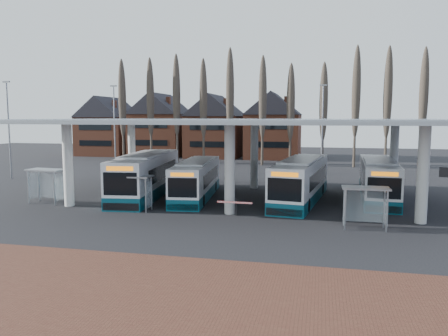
% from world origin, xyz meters
% --- Properties ---
extents(ground, '(140.00, 140.00, 0.00)m').
position_xyz_m(ground, '(0.00, 0.00, 0.00)').
color(ground, black).
rests_on(ground, ground).
extents(brick_strip, '(70.00, 10.00, 0.03)m').
position_xyz_m(brick_strip, '(0.00, -12.00, 0.01)').
color(brick_strip, '#563122').
rests_on(brick_strip, ground).
extents(station_canopy, '(32.00, 16.00, 6.34)m').
position_xyz_m(station_canopy, '(0.00, 8.00, 5.68)').
color(station_canopy, silver).
rests_on(station_canopy, ground).
extents(poplar_row, '(45.10, 1.10, 14.50)m').
position_xyz_m(poplar_row, '(0.00, 33.00, 8.78)').
color(poplar_row, '#473D33').
rests_on(poplar_row, ground).
extents(townhouse_row, '(36.80, 10.30, 12.25)m').
position_xyz_m(townhouse_row, '(-15.75, 44.00, 5.94)').
color(townhouse_row, brown).
rests_on(townhouse_row, ground).
extents(lamp_post_a, '(0.80, 0.16, 10.17)m').
position_xyz_m(lamp_post_a, '(-18.00, 22.00, 5.34)').
color(lamp_post_a, slate).
rests_on(lamp_post_a, ground).
extents(lamp_post_b, '(0.80, 0.16, 10.17)m').
position_xyz_m(lamp_post_b, '(6.00, 26.00, 5.34)').
color(lamp_post_b, slate).
rests_on(lamp_post_b, ground).
extents(lamp_post_d, '(0.80, 0.16, 10.17)m').
position_xyz_m(lamp_post_d, '(-26.00, 14.00, 5.34)').
color(lamp_post_d, slate).
rests_on(lamp_post_d, ground).
extents(bus_0, '(4.18, 12.93, 3.53)m').
position_xyz_m(bus_0, '(-8.13, 7.72, 1.66)').
color(bus_0, white).
rests_on(bus_0, ground).
extents(bus_1, '(3.43, 11.06, 3.02)m').
position_xyz_m(bus_1, '(-3.85, 7.86, 1.42)').
color(bus_1, white).
rests_on(bus_1, ground).
extents(bus_2, '(4.08, 12.16, 3.31)m').
position_xyz_m(bus_2, '(4.47, 8.09, 1.56)').
color(bus_2, white).
rests_on(bus_2, ground).
extents(bus_3, '(3.06, 11.60, 3.19)m').
position_xyz_m(bus_3, '(10.40, 10.37, 1.50)').
color(bus_3, white).
rests_on(bus_3, ground).
extents(shelter_0, '(2.92, 1.69, 2.58)m').
position_xyz_m(shelter_0, '(-14.25, 3.24, 1.88)').
color(shelter_0, gray).
rests_on(shelter_0, ground).
extents(shelter_1, '(2.65, 1.34, 2.46)m').
position_xyz_m(shelter_1, '(-6.74, 2.18, 1.79)').
color(shelter_1, gray).
rests_on(shelter_1, ground).
extents(shelter_2, '(2.66, 1.34, 2.46)m').
position_xyz_m(shelter_2, '(8.50, 0.42, 1.79)').
color(shelter_2, gray).
rests_on(shelter_2, ground).
extents(barrier, '(2.32, 0.64, 1.16)m').
position_xyz_m(barrier, '(0.55, 1.61, 0.90)').
color(barrier, black).
rests_on(barrier, ground).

